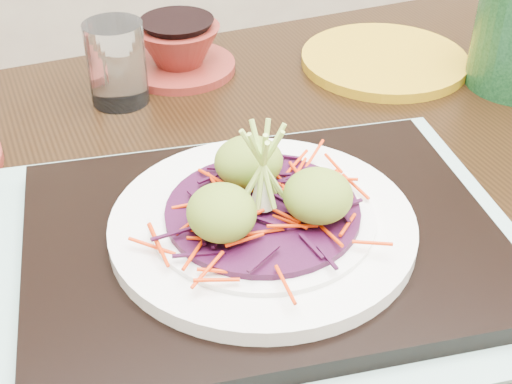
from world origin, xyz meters
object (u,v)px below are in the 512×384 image
object	(u,v)px
water_glass	(117,63)
serving_tray	(262,240)
yellow_plate	(384,60)
white_plate	(263,224)
terracotta_bowl_set	(179,51)
dining_table	(243,274)

from	to	relation	value
water_glass	serving_tray	bearing A→B (deg)	-75.09
water_glass	yellow_plate	world-z (taller)	water_glass
white_plate	water_glass	bearing A→B (deg)	104.91
serving_tray	water_glass	bearing A→B (deg)	108.02
serving_tray	terracotta_bowl_set	world-z (taller)	terracotta_bowl_set
white_plate	terracotta_bowl_set	size ratio (longest dim) A/B	1.47
serving_tray	terracotta_bowl_set	size ratio (longest dim) A/B	2.27
terracotta_bowl_set	yellow_plate	world-z (taller)	terracotta_bowl_set
white_plate	water_glass	xyz separation A→B (m)	(-0.08, 0.31, 0.02)
dining_table	yellow_plate	bearing A→B (deg)	35.91
water_glass	terracotta_bowl_set	distance (m)	0.10
white_plate	terracotta_bowl_set	world-z (taller)	terracotta_bowl_set
serving_tray	white_plate	bearing A→B (deg)	-53.21
dining_table	water_glass	distance (m)	0.29
terracotta_bowl_set	water_glass	bearing A→B (deg)	-144.21
dining_table	yellow_plate	size ratio (longest dim) A/B	5.75
yellow_plate	white_plate	bearing A→B (deg)	-129.53
terracotta_bowl_set	yellow_plate	xyz separation A→B (m)	(0.26, -0.06, -0.02)
water_glass	yellow_plate	distance (m)	0.34
white_plate	dining_table	bearing A→B (deg)	88.50
serving_tray	water_glass	distance (m)	0.32
dining_table	serving_tray	size ratio (longest dim) A/B	3.07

